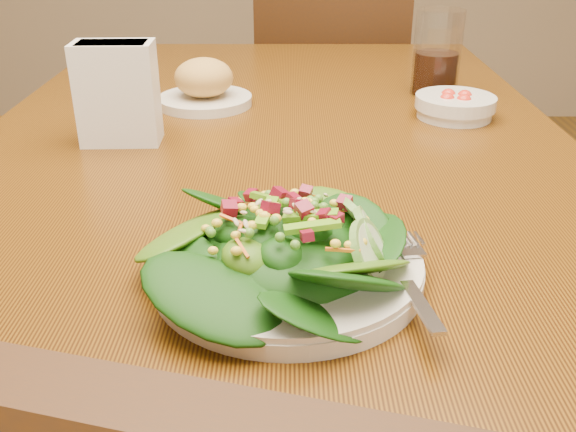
{
  "coord_description": "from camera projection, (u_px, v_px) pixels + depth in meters",
  "views": [
    {
      "loc": [
        0.03,
        -0.91,
        1.07
      ],
      "look_at": [
        0.02,
        -0.37,
        0.8
      ],
      "focal_mm": 40.0,
      "sensor_mm": 36.0,
      "label": 1
    }
  ],
  "objects": [
    {
      "name": "bread_plate",
      "position": [
        204.0,
        86.0,
        1.1
      ],
      "size": [
        0.16,
        0.16,
        0.08
      ],
      "color": "beige",
      "rests_on": "dining_table"
    },
    {
      "name": "salad_plate",
      "position": [
        298.0,
        252.0,
        0.59
      ],
      "size": [
        0.26,
        0.25,
        0.07
      ],
      "rotation": [
        0.0,
        0.0,
        0.25
      ],
      "color": "beige",
      "rests_on": "dining_table"
    },
    {
      "name": "napkin_holder",
      "position": [
        117.0,
        91.0,
        0.91
      ],
      "size": [
        0.11,
        0.07,
        0.14
      ],
      "rotation": [
        0.0,
        0.0,
        0.04
      ],
      "color": "white",
      "rests_on": "dining_table"
    },
    {
      "name": "drinking_glass",
      "position": [
        436.0,
        59.0,
        1.15
      ],
      "size": [
        0.09,
        0.09,
        0.15
      ],
      "color": "silver",
      "rests_on": "dining_table"
    },
    {
      "name": "dining_table",
      "position": [
        273.0,
        200.0,
        1.0
      ],
      "size": [
        0.9,
        1.4,
        0.75
      ],
      "color": "#683D0B",
      "rests_on": "ground_plane"
    },
    {
      "name": "chair_far",
      "position": [
        333.0,
        111.0,
        1.93
      ],
      "size": [
        0.5,
        0.5,
        0.95
      ],
      "rotation": [
        0.0,
        0.0,
        2.99
      ],
      "color": "black",
      "rests_on": "ground_plane"
    },
    {
      "name": "tomato_bowl",
      "position": [
        455.0,
        106.0,
        1.04
      ],
      "size": [
        0.13,
        0.13,
        0.04
      ],
      "color": "beige",
      "rests_on": "dining_table"
    }
  ]
}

